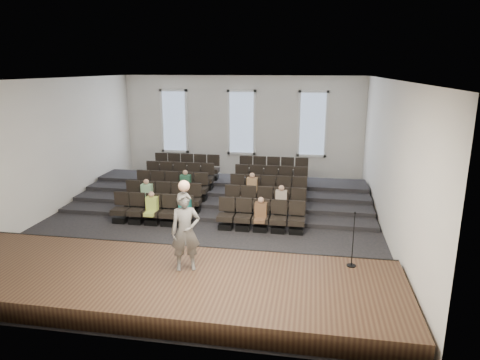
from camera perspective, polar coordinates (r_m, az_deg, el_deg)
ground at (r=15.51m, az=-4.09°, el=-5.52°), size 14.00×14.00×0.00m
ceiling at (r=14.55m, az=-4.46°, el=13.31°), size 12.00×14.00×0.02m
wall_back at (r=21.62m, az=0.24°, el=7.15°), size 12.00×0.04×5.00m
wall_front at (r=8.43m, az=-15.86°, el=-5.73°), size 12.00×0.04×5.00m
wall_left at (r=17.29m, az=-24.07°, el=3.93°), size 0.04×14.00×5.00m
wall_right at (r=14.61m, az=19.33°, el=2.60°), size 0.04×14.00×5.00m
stage at (r=10.95m, az=-10.63°, el=-13.38°), size 11.80×3.60×0.50m
stage_lip at (r=12.45m, az=-7.80°, el=-9.66°), size 11.80×0.06×0.52m
risers at (r=18.38m, az=-1.76°, el=-1.58°), size 11.80×4.80×0.60m
seating_rows at (r=16.72m, az=-2.88°, el=-1.53°), size 6.80×4.70×1.67m
windows at (r=21.52m, az=0.21°, el=7.65°), size 8.44×0.10×3.24m
audience at (r=15.55m, az=-4.25°, el=-2.32°), size 5.45×2.64×1.10m
speaker at (r=10.60m, az=-7.28°, el=-6.85°), size 0.84×0.68×1.98m
mic_stand at (r=11.23m, az=14.76°, el=-9.03°), size 0.24×0.24×1.45m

